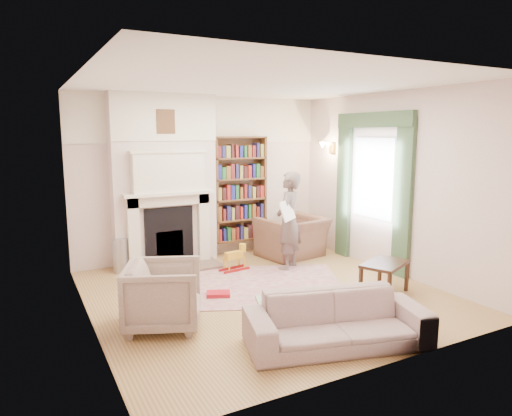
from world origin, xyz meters
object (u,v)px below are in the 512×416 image
man_reading (289,221)px  paraffin_heater (121,255)px  coffee_table (384,278)px  armchair_reading (292,237)px  armchair_left (164,295)px  sofa (337,320)px  bookcase (240,189)px  rocking_horse (234,258)px

man_reading → paraffin_heater: man_reading is taller
coffee_table → armchair_reading: bearing=67.0°
armchair_left → sofa: armchair_left is taller
man_reading → coffee_table: bearing=68.9°
coffee_table → man_reading: bearing=82.8°
bookcase → paraffin_heater: size_ratio=3.36×
armchair_left → coffee_table: size_ratio=1.17×
armchair_left → paraffin_heater: armchair_left is taller
armchair_reading → armchair_left: (-2.88, -1.88, 0.02)m
armchair_reading → armchair_left: 3.44m
bookcase → coffee_table: (0.77, -2.91, -0.95)m
armchair_reading → rocking_horse: (-1.28, -0.31, -0.14)m
man_reading → sofa: bearing=30.2°
bookcase → paraffin_heater: bearing=-174.3°
paraffin_heater → rocking_horse: (1.61, -0.77, -0.06)m
armchair_reading → man_reading: (-0.45, -0.60, 0.44)m
bookcase → coffee_table: 3.16m
paraffin_heater → rocking_horse: size_ratio=1.15×
armchair_reading → man_reading: bearing=43.4°
armchair_reading → man_reading: 0.87m
man_reading → paraffin_heater: 2.71m
bookcase → armchair_left: 3.45m
armchair_reading → sofa: 3.47m
coffee_table → rocking_horse: coffee_table is taller
man_reading → paraffin_heater: size_ratio=2.86×
paraffin_heater → bookcase: bearing=5.7°
sofa → paraffin_heater: bearing=127.2°
man_reading → coffee_table: (0.52, -1.64, -0.56)m
sofa → paraffin_heater: size_ratio=3.38×
man_reading → coffee_table: size_ratio=2.25×
armchair_left → rocking_horse: bearing=-22.6°
armchair_left → coffee_table: (2.95, -0.36, -0.15)m
bookcase → man_reading: bookcase is taller
armchair_left → coffee_table: 2.97m
armchair_left → paraffin_heater: size_ratio=1.49×
bookcase → rocking_horse: 1.50m
armchair_left → rocking_horse: 2.24m
rocking_horse → armchair_reading: bearing=5.1°
armchair_reading → bookcase: bearing=-53.7°
man_reading → rocking_horse: bearing=-57.6°
armchair_left → rocking_horse: (1.60, 1.56, -0.16)m
armchair_reading → coffee_table: 2.24m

